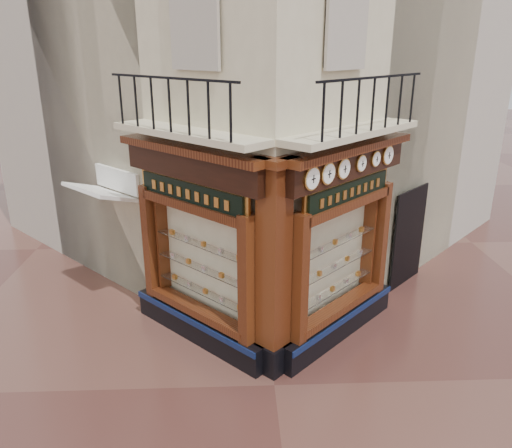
{
  "coord_description": "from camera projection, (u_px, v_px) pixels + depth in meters",
  "views": [
    {
      "loc": [
        -0.63,
        -7.3,
        5.64
      ],
      "look_at": [
        -0.24,
        2.0,
        2.31
      ],
      "focal_mm": 35.0,
      "sensor_mm": 36.0,
      "label": 1
    }
  ],
  "objects": [
    {
      "name": "neighbour_left",
      "position": [
        173.0,
        51.0,
        14.97
      ],
      "size": [
        11.31,
        11.31,
        11.0
      ],
      "primitive_type": "cube",
      "rotation": [
        0.0,
        0.0,
        0.79
      ],
      "color": "#B4A99D",
      "rests_on": "ground"
    },
    {
      "name": "clock_a",
      "position": [
        312.0,
        179.0,
        8.07
      ],
      "size": [
        0.32,
        0.32,
        0.4
      ],
      "rotation": [
        0.0,
        0.0,
        0.79
      ],
      "color": "gold",
      "rests_on": "ground"
    },
    {
      "name": "main_building",
      "position": [
        259.0,
        31.0,
        12.57
      ],
      "size": [
        11.31,
        11.31,
        12.0
      ],
      "primitive_type": "cube",
      "rotation": [
        0.0,
        0.0,
        0.79
      ],
      "color": "beige",
      "rests_on": "ground"
    },
    {
      "name": "shopfront_right",
      "position": [
        342.0,
        247.0,
        9.66
      ],
      "size": [
        2.86,
        2.86,
        3.98
      ],
      "rotation": [
        0.0,
        0.0,
        0.79
      ],
      "color": "black",
      "rests_on": "ground"
    },
    {
      "name": "signboard_left",
      "position": [
        191.0,
        193.0,
        9.12
      ],
      "size": [
        2.12,
        2.12,
        0.57
      ],
      "rotation": [
        0.0,
        0.0,
        2.36
      ],
      "color": "#CB8B3B",
      "rests_on": "ground"
    },
    {
      "name": "corner_pilaster",
      "position": [
        274.0,
        273.0,
        8.61
      ],
      "size": [
        0.85,
        0.85,
        3.98
      ],
      "rotation": [
        0.0,
        0.0,
        0.79
      ],
      "color": "black",
      "rests_on": "ground"
    },
    {
      "name": "signboard_right",
      "position": [
        349.0,
        192.0,
        9.23
      ],
      "size": [
        1.98,
        1.98,
        0.53
      ],
      "rotation": [
        0.0,
        0.0,
        0.79
      ],
      "color": "#CB8B3B",
      "rests_on": "ground"
    },
    {
      "name": "neighbour_right",
      "position": [
        336.0,
        51.0,
        15.16
      ],
      "size": [
        11.31,
        11.31,
        11.0
      ],
      "primitive_type": "cube",
      "rotation": [
        0.0,
        0.0,
        0.79
      ],
      "color": "#B4A99D",
      "rests_on": "ground"
    },
    {
      "name": "clock_d",
      "position": [
        361.0,
        163.0,
        9.11
      ],
      "size": [
        0.26,
        0.26,
        0.32
      ],
      "rotation": [
        0.0,
        0.0,
        0.79
      ],
      "color": "gold",
      "rests_on": "ground"
    },
    {
      "name": "clock_c",
      "position": [
        344.0,
        169.0,
        8.71
      ],
      "size": [
        0.3,
        0.3,
        0.38
      ],
      "rotation": [
        0.0,
        0.0,
        0.79
      ],
      "color": "gold",
      "rests_on": "ground"
    },
    {
      "name": "shopfront_left",
      "position": [
        196.0,
        249.0,
        9.55
      ],
      "size": [
        2.86,
        2.86,
        3.98
      ],
      "rotation": [
        0.0,
        0.0,
        2.36
      ],
      "color": "black",
      "rests_on": "ground"
    },
    {
      "name": "ground",
      "position": [
        274.0,
        385.0,
        8.79
      ],
      "size": [
        80.0,
        80.0,
        0.0
      ],
      "primitive_type": "plane",
      "color": "#4D2A24",
      "rests_on": "ground"
    },
    {
      "name": "balcony",
      "position": [
        271.0,
        132.0,
        8.77
      ],
      "size": [
        5.94,
        2.97,
        1.03
      ],
      "color": "beige",
      "rests_on": "ground"
    },
    {
      "name": "clock_b",
      "position": [
        328.0,
        174.0,
        8.38
      ],
      "size": [
        0.31,
        0.31,
        0.39
      ],
      "rotation": [
        0.0,
        0.0,
        0.79
      ],
      "color": "gold",
      "rests_on": "ground"
    },
    {
      "name": "clock_f",
      "position": [
        388.0,
        155.0,
        9.8
      ],
      "size": [
        0.31,
        0.31,
        0.39
      ],
      "rotation": [
        0.0,
        0.0,
        0.79
      ],
      "color": "gold",
      "rests_on": "ground"
    },
    {
      "name": "clock_e",
      "position": [
        376.0,
        159.0,
        9.47
      ],
      "size": [
        0.25,
        0.25,
        0.31
      ],
      "rotation": [
        0.0,
        0.0,
        0.79
      ],
      "color": "gold",
      "rests_on": "ground"
    },
    {
      "name": "awning",
      "position": [
        111.0,
        297.0,
        11.87
      ],
      "size": [
        1.82,
        1.82,
        0.37
      ],
      "primitive_type": null,
      "rotation": [
        0.31,
        0.0,
        2.36
      ],
      "color": "white",
      "rests_on": "ground"
    }
  ]
}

